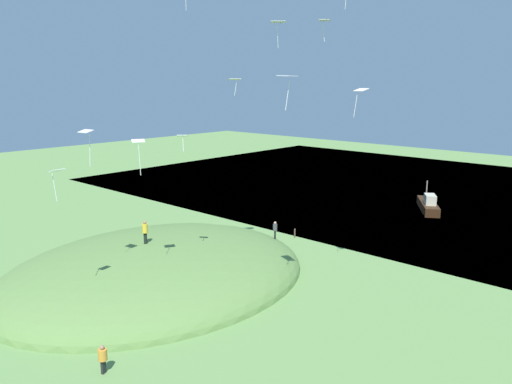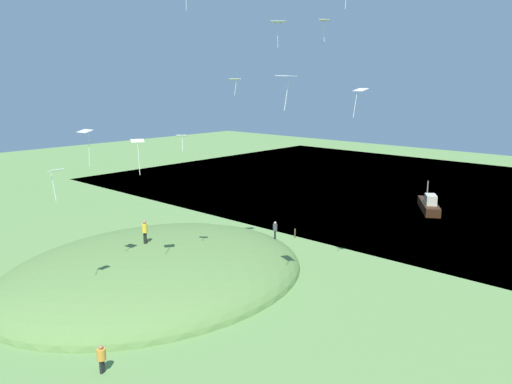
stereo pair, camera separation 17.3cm
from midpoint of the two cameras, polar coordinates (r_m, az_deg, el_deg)
The scene contains 17 objects.
ground_plane at distance 50.15m, azimuth -4.15°, elevation -5.16°, with size 160.00×160.00×0.00m, color #68904C.
lake_water at distance 77.95m, azimuth 14.86°, elevation 0.57°, with size 59.43×80.00×0.40m, color #3F5C82.
grass_hill at distance 41.33m, azimuth -11.24°, elevation -9.22°, with size 25.50×20.77×5.69m, color #5F8443.
boat_on_lake at distance 63.71m, azimuth 18.63°, elevation -1.37°, with size 6.99×5.24×3.23m.
person_with_child at distance 39.71m, azimuth -12.43°, elevation -4.08°, with size 0.57×0.57×1.83m.
person_watching_kites at distance 28.96m, azimuth -16.94°, elevation -17.15°, with size 0.59×0.59×1.59m.
person_walking_path at distance 45.17m, azimuth 2.04°, elevation -4.05°, with size 0.53×0.53×1.59m.
kite_0 at distance 40.17m, azimuth -2.55°, elevation 12.40°, with size 1.14×1.07×1.27m.
kite_1 at distance 35.14m, azimuth 11.46°, elevation 10.96°, with size 0.86×1.06×1.93m.
kite_2 at distance 31.84m, azimuth -18.59°, elevation 6.15°, with size 0.69×0.90×2.25m.
kite_4 at distance 28.51m, azimuth 3.35°, elevation 12.67°, with size 1.13×0.84×1.90m.
kite_6 at distance 29.74m, azimuth -21.57°, elevation 1.97°, with size 0.75×0.66×1.87m.
kite_8 at distance 40.75m, azimuth 2.36°, elevation 18.36°, with size 1.33×1.37×1.93m.
kite_9 at distance 31.43m, azimuth -13.16°, elevation 5.26°, with size 0.93×0.84×2.11m.
kite_10 at distance 33.45m, azimuth -8.37°, elevation 6.14°, with size 0.78×0.79×1.07m.
kite_11 at distance 42.28m, azimuth 7.51°, elevation 18.43°, with size 1.43×1.33×1.62m.
mooring_post at distance 50.20m, azimuth 4.26°, elevation -4.61°, with size 0.14×0.14×0.89m, color brown.
Camera 1 is at (33.03, 34.67, 14.90)m, focal length 35.78 mm.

